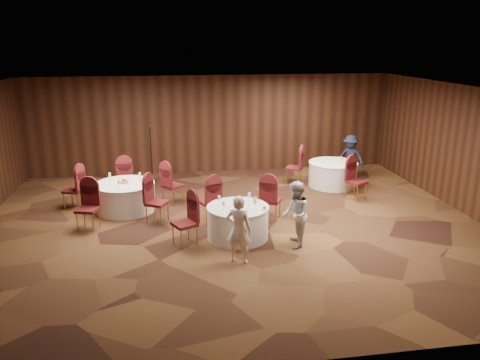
{
  "coord_description": "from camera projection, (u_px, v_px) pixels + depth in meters",
  "views": [
    {
      "loc": [
        -1.45,
        -10.27,
        4.29
      ],
      "look_at": [
        0.2,
        0.2,
        1.1
      ],
      "focal_mm": 35.0,
      "sensor_mm": 36.0,
      "label": 1
    }
  ],
  "objects": [
    {
      "name": "mic_stand",
      "position": [
        152.0,
        166.0,
        14.56
      ],
      "size": [
        0.24,
        0.24,
        1.73
      ],
      "color": "black",
      "rests_on": "ground"
    },
    {
      "name": "woman_b",
      "position": [
        295.0,
        215.0,
        9.93
      ],
      "size": [
        0.67,
        0.79,
        1.45
      ],
      "primitive_type": "imported",
      "rotation": [
        0.0,
        0.0,
        4.53
      ],
      "color": "silver",
      "rests_on": "ground"
    },
    {
      "name": "chairs_right",
      "position": [
        324.0,
        174.0,
        13.73
      ],
      "size": [
        2.02,
        2.44,
        1.0
      ],
      "color": "#3F0F0C",
      "rests_on": "ground"
    },
    {
      "name": "table_main",
      "position": [
        238.0,
        222.0,
        10.47
      ],
      "size": [
        1.39,
        1.39,
        0.74
      ],
      "color": "silver",
      "rests_on": "ground"
    },
    {
      "name": "chairs_left",
      "position": [
        124.0,
        192.0,
        12.1
      ],
      "size": [
        3.28,
        3.04,
        1.0
      ],
      "color": "#3F0F0C",
      "rests_on": "ground"
    },
    {
      "name": "woman_a",
      "position": [
        239.0,
        229.0,
        9.2
      ],
      "size": [
        0.61,
        0.52,
        1.41
      ],
      "primitive_type": "imported",
      "rotation": [
        0.0,
        0.0,
        2.71
      ],
      "color": "white",
      "rests_on": "ground"
    },
    {
      "name": "table_right",
      "position": [
        333.0,
        174.0,
        14.21
      ],
      "size": [
        1.47,
        1.47,
        0.74
      ],
      "color": "silver",
      "rests_on": "ground"
    },
    {
      "name": "man_c",
      "position": [
        350.0,
        157.0,
        14.88
      ],
      "size": [
        1.03,
        1.0,
        1.41
      ],
      "primitive_type": "imported",
      "rotation": [
        0.0,
        0.0,
        5.54
      ],
      "color": "black",
      "rests_on": "ground"
    },
    {
      "name": "tabletop_right",
      "position": [
        341.0,
        159.0,
        13.86
      ],
      "size": [
        0.08,
        0.08,
        0.22
      ],
      "color": "silver",
      "rests_on": "table_right"
    },
    {
      "name": "table_left",
      "position": [
        125.0,
        197.0,
        12.15
      ],
      "size": [
        1.55,
        1.55,
        0.74
      ],
      "color": "silver",
      "rests_on": "ground"
    },
    {
      "name": "tabletop_main",
      "position": [
        246.0,
        203.0,
        10.29
      ],
      "size": [
        1.05,
        1.11,
        0.22
      ],
      "color": "silver",
      "rests_on": "table_main"
    },
    {
      "name": "chairs_main",
      "position": [
        223.0,
        208.0,
        11.0
      ],
      "size": [
        2.87,
        2.04,
        1.0
      ],
      "color": "#3F0F0C",
      "rests_on": "ground"
    },
    {
      "name": "ground",
      "position": [
        233.0,
        227.0,
        11.17
      ],
      "size": [
        12.0,
        12.0,
        0.0
      ],
      "primitive_type": "plane",
      "color": "black",
      "rests_on": "ground"
    },
    {
      "name": "room_shell",
      "position": [
        233.0,
        146.0,
        10.61
      ],
      "size": [
        12.0,
        12.0,
        12.0
      ],
      "color": "silver",
      "rests_on": "ground"
    },
    {
      "name": "tabletop_left",
      "position": [
        124.0,
        180.0,
        12.03
      ],
      "size": [
        0.86,
        0.79,
        0.22
      ],
      "color": "silver",
      "rests_on": "table_left"
    }
  ]
}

